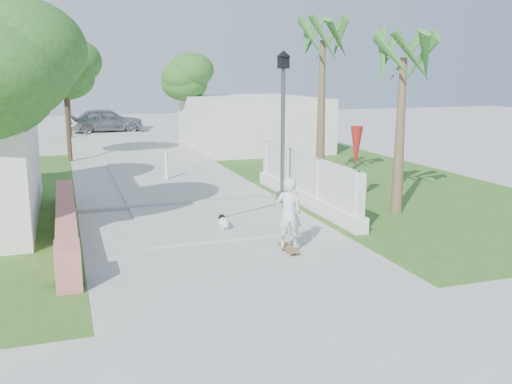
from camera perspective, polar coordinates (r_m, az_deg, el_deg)
name	(u,v)px	position (r m, az deg, el deg)	size (l,w,h in m)	color
ground	(246,271)	(11.29, -0.99, -7.88)	(90.00, 90.00, 0.00)	#B7B7B2
path_strip	(129,147)	(30.53, -12.55, 4.43)	(3.20, 36.00, 0.06)	#B7B7B2
curb	(184,203)	(16.87, -7.22, -1.14)	(6.50, 0.25, 0.10)	#999993
grass_right	(362,179)	(21.15, 10.54, 1.27)	(8.00, 20.00, 0.01)	#345B1C
pink_wall	(66,225)	(14.11, -18.44, -3.13)	(0.45, 8.20, 0.80)	#C16E63
lattice_fence	(304,186)	(16.83, 4.84, 0.61)	(0.35, 7.00, 1.50)	white
building_right	(250,122)	(29.70, -0.56, 6.98)	(6.00, 8.00, 2.60)	silver
street_lamp	(283,121)	(16.84, 2.70, 7.11)	(0.44, 0.44, 4.44)	#59595E
bollard	(166,165)	(20.67, -8.96, 2.71)	(0.14, 0.14, 1.09)	white
patio_umbrella	(356,148)	(16.82, 9.99, 4.40)	(0.36, 0.36, 2.30)	#59595E
tree_path_left	(65,73)	(26.11, -18.55, 11.26)	(3.40, 3.40, 5.23)	#4C3826
tree_path_right	(188,79)	(30.79, -6.77, 11.16)	(3.00, 3.00, 4.79)	#4C3826
tree_path_far	(67,73)	(36.11, -18.38, 11.25)	(3.20, 3.20, 5.17)	#4C3826
palm_far	(323,51)	(18.39, 6.68, 13.86)	(1.80, 1.80, 5.30)	brown
palm_near	(403,67)	(15.87, 14.52, 11.99)	(1.80, 1.80, 4.70)	brown
skateboarder	(256,212)	(12.93, 0.02, -1.99)	(1.20, 2.63, 1.63)	#905A39
dog	(224,222)	(14.00, -3.27, -3.04)	(0.27, 0.59, 0.40)	white
parked_car	(106,120)	(38.69, -14.73, 6.97)	(1.87, 4.64, 1.58)	#95999C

